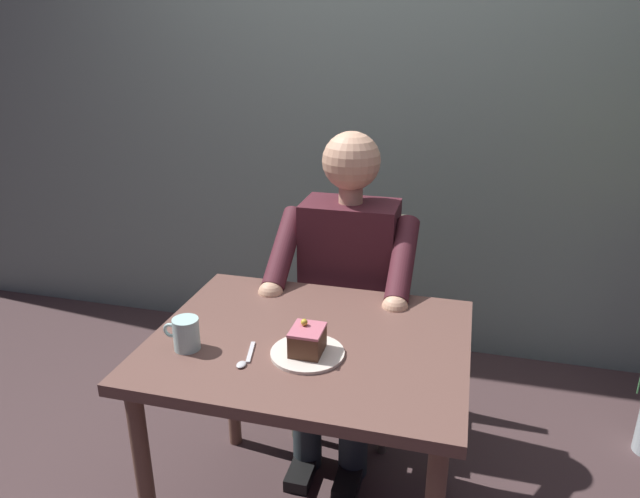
{
  "coord_description": "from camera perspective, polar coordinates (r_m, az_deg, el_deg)",
  "views": [
    {
      "loc": [
        -0.42,
        1.46,
        1.59
      ],
      "look_at": [
        -0.01,
        -0.1,
        0.97
      ],
      "focal_mm": 32.28,
      "sensor_mm": 36.0,
      "label": 1
    }
  ],
  "objects": [
    {
      "name": "cafe_rear_panel",
      "position": [
        2.84,
        6.7,
        19.03
      ],
      "size": [
        6.4,
        0.12,
        3.0
      ],
      "primitive_type": "cube",
      "color": "gray",
      "rests_on": "ground"
    },
    {
      "name": "dining_table",
      "position": [
        1.8,
        -1.02,
        -11.4
      ],
      "size": [
        0.94,
        0.75,
        0.72
      ],
      "color": "brown",
      "rests_on": "ground"
    },
    {
      "name": "chair",
      "position": [
        2.44,
        3.29,
        -6.18
      ],
      "size": [
        0.42,
        0.42,
        0.88
      ],
      "color": "brown",
      "rests_on": "ground"
    },
    {
      "name": "seated_person",
      "position": [
        2.21,
        2.49,
        -4.23
      ],
      "size": [
        0.53,
        0.58,
        1.25
      ],
      "color": "#4A1E27",
      "rests_on": "ground"
    },
    {
      "name": "dessert_plate",
      "position": [
        1.67,
        -1.25,
        -10.27
      ],
      "size": [
        0.21,
        0.21,
        0.01
      ],
      "primitive_type": "cylinder",
      "color": "silver",
      "rests_on": "dining_table"
    },
    {
      "name": "cake_slice",
      "position": [
        1.64,
        -1.26,
        -9.0
      ],
      "size": [
        0.09,
        0.1,
        0.09
      ],
      "color": "#543120",
      "rests_on": "dessert_plate"
    },
    {
      "name": "coffee_cup",
      "position": [
        1.72,
        -13.16,
        -8.13
      ],
      "size": [
        0.11,
        0.08,
        0.1
      ],
      "color": "silver",
      "rests_on": "dining_table"
    },
    {
      "name": "dessert_spoon",
      "position": [
        1.65,
        -7.38,
        -10.74
      ],
      "size": [
        0.04,
        0.14,
        0.01
      ],
      "color": "silver",
      "rests_on": "dining_table"
    }
  ]
}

